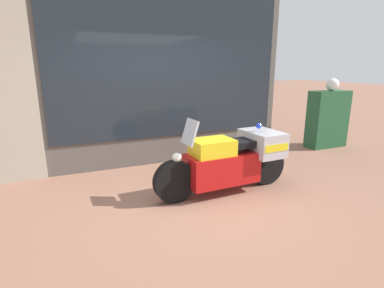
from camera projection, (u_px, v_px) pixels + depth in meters
name	position (u px, v px, depth m)	size (l,w,h in m)	color
ground_plane	(193.00, 198.00, 4.42)	(60.00, 60.00, 0.00)	#8E604C
shop_building	(133.00, 62.00, 5.57)	(5.51, 0.55, 3.93)	#56514C
window_display	(168.00, 135.00, 6.22)	(4.31, 0.30, 2.13)	slate
paramedic_motorcycle	(232.00, 159.00, 4.59)	(2.25, 0.73, 1.18)	black
utility_cabinet	(327.00, 119.00, 7.13)	(0.98, 0.41, 1.34)	#235633
white_helmet	(332.00, 85.00, 6.85)	(0.29, 0.29, 0.29)	white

